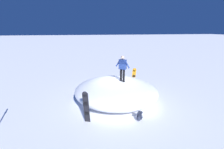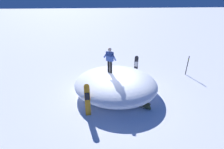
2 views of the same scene
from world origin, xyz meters
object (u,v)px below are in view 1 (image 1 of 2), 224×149
Objects in this scene: snowboarder_standing at (123,67)px; backpack_far at (92,88)px; backpack_near at (140,116)px; snowboard_primary_upright at (134,78)px; snowboard_secondary_upright at (86,107)px.

snowboarder_standing is 3.53m from backpack_far.
backpack_near is 4.89m from backpack_far.
backpack_far is (-3.25, 0.15, -0.68)m from snowboard_primary_upright.
snowboard_primary_upright is 3.16× the size of backpack_near.
snowboard_primary_upright reaches higher than backpack_near.
backpack_far is at bearing 82.58° from snowboard_secondary_upright.
snowboard_secondary_upright is (-3.78, -3.95, 0.01)m from snowboard_primary_upright.
backpack_far is at bearing 129.18° from snowboarder_standing.
snowboard_secondary_upright is at bearing 173.54° from backpack_near.
snowboard_secondary_upright reaches higher than backpack_far.
backpack_far is (-1.78, 2.19, -2.11)m from snowboarder_standing.
snowboard_secondary_upright is 2.87× the size of backpack_far.
snowboard_secondary_upright is at bearing -97.42° from backpack_far.
snowboard_secondary_upright reaches higher than backpack_near.
snowboard_primary_upright is (1.46, 2.03, -1.43)m from snowboarder_standing.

